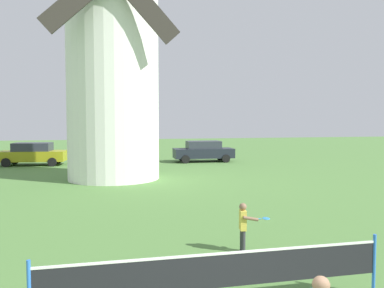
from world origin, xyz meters
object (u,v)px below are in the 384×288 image
at_px(tennis_net, 219,271).
at_px(windmill, 113,48).
at_px(parked_car_black, 203,151).
at_px(parked_car_cream, 121,152).
at_px(player_far, 244,224).
at_px(parked_car_mustard, 33,154).

bearing_deg(tennis_net, windmill, 94.85).
xyz_separation_m(windmill, tennis_net, (1.29, -15.20, -6.25)).
height_order(tennis_net, parked_car_black, parked_car_black).
bearing_deg(parked_car_cream, player_far, -84.19).
bearing_deg(tennis_net, parked_car_cream, 91.56).
distance_m(windmill, player_far, 14.28).
bearing_deg(player_far, parked_car_cream, 95.81).
bearing_deg(player_far, tennis_net, -118.01).
bearing_deg(windmill, parked_car_mustard, 125.45).
xyz_separation_m(tennis_net, parked_car_black, (5.47, 22.29, 0.12)).
xyz_separation_m(tennis_net, player_far, (1.42, 2.66, -0.02)).
bearing_deg(tennis_net, parked_car_mustard, 106.27).
distance_m(parked_car_mustard, parked_car_cream, 6.00).
distance_m(player_far, parked_car_black, 20.04).
bearing_deg(windmill, tennis_net, -85.15).
height_order(tennis_net, player_far, player_far).
bearing_deg(windmill, player_far, -77.82).
height_order(windmill, tennis_net, windmill).
distance_m(parked_car_cream, parked_car_black, 6.09).
distance_m(tennis_net, player_far, 3.02).
bearing_deg(parked_car_mustard, parked_car_cream, -0.31).
relative_size(windmill, player_far, 11.44).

